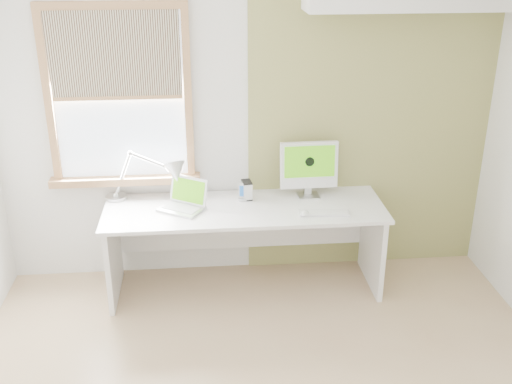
{
  "coord_description": "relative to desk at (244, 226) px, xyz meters",
  "views": [
    {
      "loc": [
        -0.37,
        -2.97,
        2.72
      ],
      "look_at": [
        0.0,
        1.05,
        1.0
      ],
      "focal_mm": 42.91,
      "sensor_mm": 36.0,
      "label": 1
    }
  ],
  "objects": [
    {
      "name": "mouse",
      "position": [
        0.45,
        -0.24,
        0.21
      ],
      "size": [
        0.09,
        0.11,
        0.03
      ],
      "primitive_type": "ellipsoid",
      "rotation": [
        0.0,
        0.0,
        -0.34
      ],
      "color": "white",
      "rests_on": "desk"
    },
    {
      "name": "laptop",
      "position": [
        -0.47,
        -0.03,
        0.25
      ],
      "size": [
        0.42,
        0.4,
        0.23
      ],
      "color": "silver",
      "rests_on": "desk"
    },
    {
      "name": "window",
      "position": [
        -0.94,
        0.27,
        1.01
      ],
      "size": [
        1.2,
        0.14,
        1.42
      ],
      "color": "#9F6F44",
      "rests_on": "room"
    },
    {
      "name": "desk",
      "position": [
        0.0,
        0.0,
        0.0
      ],
      "size": [
        2.2,
        0.7,
        0.73
      ],
      "color": "white",
      "rests_on": "room"
    },
    {
      "name": "keyboard",
      "position": [
        0.6,
        -0.24,
        0.2
      ],
      "size": [
        0.4,
        0.15,
        0.02
      ],
      "color": "white",
      "rests_on": "desk"
    },
    {
      "name": "phone_dock",
      "position": [
        -0.01,
        0.08,
        0.24
      ],
      "size": [
        0.08,
        0.08,
        0.15
      ],
      "color": "silver",
      "rests_on": "desk"
    },
    {
      "name": "external_drive",
      "position": [
        0.03,
        0.11,
        0.27
      ],
      "size": [
        0.09,
        0.13,
        0.15
      ],
      "color": "silver",
      "rests_on": "desk"
    },
    {
      "name": "room",
      "position": [
        0.06,
        -1.44,
        0.77
      ],
      "size": [
        4.04,
        3.54,
        2.64
      ],
      "color": "tan",
      "rests_on": "ground"
    },
    {
      "name": "desk_lamp",
      "position": [
        -0.62,
        0.14,
        0.41
      ],
      "size": [
        0.71,
        0.31,
        0.41
      ],
      "color": "silver",
      "rests_on": "desk"
    },
    {
      "name": "imac",
      "position": [
        0.53,
        0.13,
        0.45
      ],
      "size": [
        0.47,
        0.16,
        0.46
      ],
      "color": "silver",
      "rests_on": "desk"
    },
    {
      "name": "accent_wall",
      "position": [
        1.06,
        0.3,
        0.77
      ],
      "size": [
        2.0,
        0.02,
        2.6
      ],
      "primitive_type": "cube",
      "color": "#88934C",
      "rests_on": "room"
    }
  ]
}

